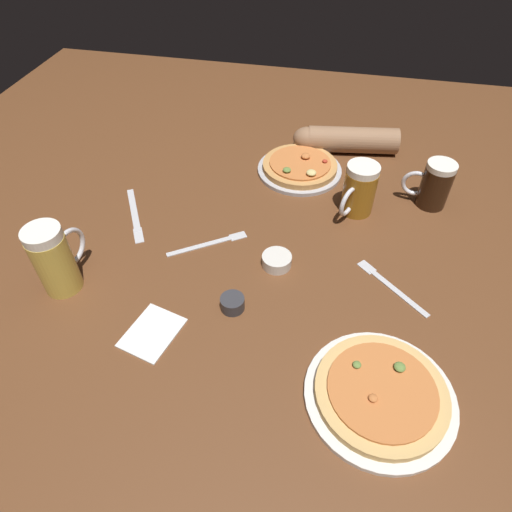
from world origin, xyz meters
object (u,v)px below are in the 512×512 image
Objects in this scene: pizza_plate_far at (300,167)px; ramekin_sauce at (276,262)px; diner_arm at (342,140)px; beer_mug_dark at (55,259)px; beer_mug_amber at (434,185)px; fork_spare at (209,243)px; napkin_folded at (152,332)px; fork_left at (391,286)px; beer_mug_pale at (359,190)px; knife_right at (135,215)px; pizza_plate_near at (381,394)px; ramekin_butter at (232,303)px.

pizza_plate_far is 3.55× the size of ramekin_sauce.
ramekin_sauce is 0.22× the size of diner_arm.
beer_mug_amber is at bearing 30.13° from beer_mug_dark.
fork_spare is 0.56× the size of diner_arm.
pizza_plate_far is 0.71m from napkin_folded.
diner_arm is at bearing 105.73° from fork_left.
ramekin_sauce is at bearing 177.95° from fork_left.
beer_mug_pale is (0.18, -0.16, 0.06)m from pizza_plate_far.
beer_mug_amber is 0.62× the size of knife_right.
pizza_plate_near is 3.94× the size of ramekin_sauce.
diner_arm is (0.54, 0.46, 0.04)m from knife_right.
fork_spare is at bearing 141.92° from pizza_plate_near.
knife_right is at bearing -165.84° from beer_mug_pale.
ramekin_sauce reaches higher than fork_spare.
napkin_folded is at bearing -131.76° from ramekin_sauce.
knife_right is (-0.81, -0.23, -0.06)m from beer_mug_amber.
ramekin_butter reaches higher than ramekin_sauce.
diner_arm reaches higher than napkin_folded.
ramekin_butter is at bearing -121.57° from beer_mug_pale.
beer_mug_dark reaches higher than beer_mug_pale.
beer_mug_dark is 1.38× the size of napkin_folded.
beer_mug_pale is 0.43× the size of diner_arm.
beer_mug_dark is at bearing -102.07° from knife_right.
diner_arm is at bearing 99.19° from pizza_plate_near.
knife_right is (-0.68, 0.42, -0.01)m from pizza_plate_near.
diner_arm is at bearing 40.43° from knife_right.
knife_right is (-0.20, 0.37, -0.00)m from napkin_folded.
beer_mug_dark reaches higher than knife_right.
beer_mug_dark reaches higher than ramekin_butter.
napkin_folded is at bearing -19.43° from beer_mug_dark.
fork_spare is at bearing 120.24° from ramekin_butter.
pizza_plate_near is at bearing -10.76° from beer_mug_dark.
beer_mug_pale is at bearing 32.86° from beer_mug_dark.
beer_mug_dark reaches higher than fork_left.
ramekin_sauce is (-0.38, -0.34, -0.05)m from beer_mug_amber.
beer_mug_pale is 0.77× the size of fork_spare.
ramekin_butter is 0.44m from knife_right.
fork_spare is at bearing 81.91° from napkin_folded.
knife_right is (-0.60, -0.15, -0.07)m from beer_mug_pale.
fork_left and knife_right have the same top height.
fork_left and fork_spare have the same top height.
pizza_plate_near is 2.14× the size of beer_mug_amber.
pizza_plate_near is 1.64× the size of beer_mug_dark.
ramekin_sauce is at bearing 48.24° from napkin_folded.
knife_right is (-0.42, -0.31, -0.01)m from pizza_plate_far.
beer_mug_amber is 0.36m from diner_arm.
fork_left is 0.50× the size of diner_arm.
pizza_plate_near is at bearing -70.34° from pizza_plate_far.
ramekin_butter is 0.43× the size of napkin_folded.
fork_left is at bearing -69.85° from beer_mug_pale.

